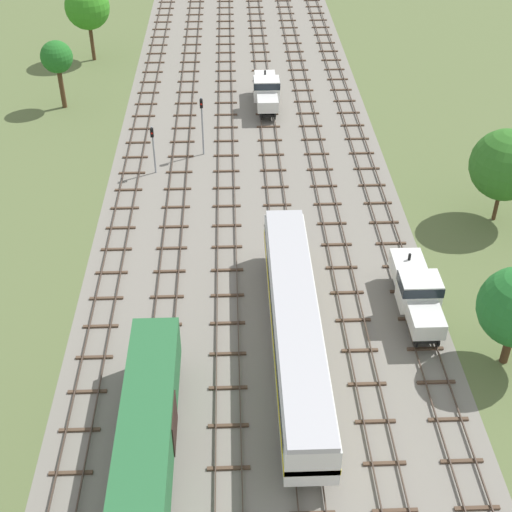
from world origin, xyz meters
The scene contains 17 objects.
ground_plane centered at (0.00, 56.00, 0.00)m, with size 480.00×480.00×0.00m, color #5B6B3D.
ballast_bed centered at (0.00, 56.00, 0.00)m, with size 25.59×176.00×0.01m, color gray.
track_far_left centered at (-10.79, 57.00, 0.14)m, with size 2.40×126.00×0.29m.
track_left centered at (-6.48, 57.00, 0.14)m, with size 2.40×126.00×0.29m.
track_centre_left centered at (-2.16, 57.00, 0.14)m, with size 2.40×126.00×0.29m.
track_centre centered at (2.16, 57.00, 0.14)m, with size 2.40×126.00×0.29m.
track_centre_right centered at (6.48, 57.00, 0.14)m, with size 2.40×126.00×0.29m.
track_right centered at (10.79, 57.00, 0.14)m, with size 2.40×126.00×0.29m.
freight_boxcar_left_nearest centered at (-6.47, 29.83, 2.45)m, with size 2.87×14.00×3.60m.
passenger_coach_centre_near centered at (2.16, 37.39, 2.61)m, with size 2.96×22.00×3.80m.
shunter_loco_right_mid centered at (10.79, 41.17, 2.01)m, with size 2.74×8.46×3.10m.
shunter_loco_centre_midfar centered at (2.16, 75.32, 2.01)m, with size 2.74×8.46×3.10m.
signal_post_nearest centered at (-8.63, 61.54, 2.97)m, with size 0.28×0.47×4.62m.
signal_post_near centered at (-4.32, 64.94, 3.64)m, with size 0.28×0.47×5.77m.
lineside_tree_0 centered at (-18.27, 89.86, 6.42)m, with size 5.26×5.26×9.07m.
lineside_tree_2 centered at (-19.47, 76.17, 5.48)m, with size 3.32×3.32×7.24m.
lineside_tree_4 centered at (19.98, 52.77, 5.11)m, with size 5.72×5.72×7.97m.
Camera 1 is at (-1.58, 3.28, 32.99)m, focal length 50.78 mm.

